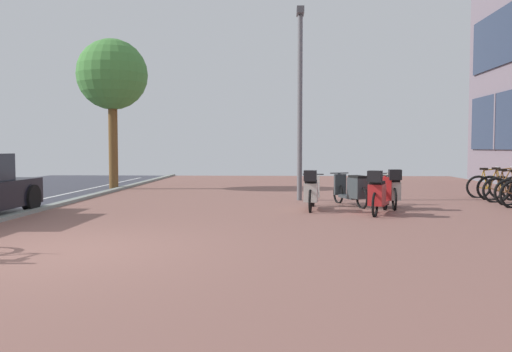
{
  "coord_description": "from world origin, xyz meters",
  "views": [
    {
      "loc": [
        3.18,
        -7.18,
        1.47
      ],
      "look_at": [
        2.77,
        2.19,
        0.96
      ],
      "focal_mm": 36.44,
      "sensor_mm": 36.0,
      "label": 1
    }
  ],
  "objects_px": {
    "bicycle_rack_10": "(490,187)",
    "scooter_mid": "(311,191)",
    "bicycle_rack_08": "(509,190)",
    "bicycle_rack_09": "(502,188)",
    "scooter_extra": "(392,190)",
    "lamp_post": "(300,94)",
    "scooter_near": "(353,190)",
    "scooter_far": "(379,194)",
    "street_tree": "(112,76)"
  },
  "relations": [
    {
      "from": "scooter_near",
      "to": "lamp_post",
      "type": "xyz_separation_m",
      "value": [
        -1.28,
        1.45,
        2.55
      ]
    },
    {
      "from": "bicycle_rack_10",
      "to": "street_tree",
      "type": "height_order",
      "value": "street_tree"
    },
    {
      "from": "scooter_mid",
      "to": "scooter_extra",
      "type": "bearing_deg",
      "value": 13.87
    },
    {
      "from": "scooter_far",
      "to": "street_tree",
      "type": "height_order",
      "value": "street_tree"
    },
    {
      "from": "street_tree",
      "to": "lamp_post",
      "type": "bearing_deg",
      "value": -29.97
    },
    {
      "from": "scooter_near",
      "to": "bicycle_rack_08",
      "type": "bearing_deg",
      "value": 13.74
    },
    {
      "from": "scooter_extra",
      "to": "scooter_far",
      "type": "bearing_deg",
      "value": -114.84
    },
    {
      "from": "scooter_mid",
      "to": "street_tree",
      "type": "relative_size",
      "value": 0.34
    },
    {
      "from": "scooter_near",
      "to": "lamp_post",
      "type": "relative_size",
      "value": 0.33
    },
    {
      "from": "bicycle_rack_08",
      "to": "bicycle_rack_09",
      "type": "height_order",
      "value": "bicycle_rack_09"
    },
    {
      "from": "scooter_extra",
      "to": "street_tree",
      "type": "height_order",
      "value": "street_tree"
    },
    {
      "from": "bicycle_rack_08",
      "to": "scooter_extra",
      "type": "distance_m",
      "value": 3.69
    },
    {
      "from": "scooter_near",
      "to": "lamp_post",
      "type": "height_order",
      "value": "lamp_post"
    },
    {
      "from": "bicycle_rack_09",
      "to": "lamp_post",
      "type": "height_order",
      "value": "lamp_post"
    },
    {
      "from": "bicycle_rack_08",
      "to": "bicycle_rack_09",
      "type": "xyz_separation_m",
      "value": [
        0.09,
        0.63,
        0.0
      ]
    },
    {
      "from": "scooter_mid",
      "to": "scooter_far",
      "type": "relative_size",
      "value": 1.0
    },
    {
      "from": "scooter_extra",
      "to": "bicycle_rack_08",
      "type": "bearing_deg",
      "value": 22.54
    },
    {
      "from": "scooter_far",
      "to": "lamp_post",
      "type": "distance_m",
      "value": 4.24
    },
    {
      "from": "scooter_mid",
      "to": "street_tree",
      "type": "height_order",
      "value": "street_tree"
    },
    {
      "from": "scooter_extra",
      "to": "lamp_post",
      "type": "relative_size",
      "value": 0.33
    },
    {
      "from": "bicycle_rack_10",
      "to": "lamp_post",
      "type": "relative_size",
      "value": 0.24
    },
    {
      "from": "scooter_mid",
      "to": "lamp_post",
      "type": "xyz_separation_m",
      "value": [
        -0.19,
        2.31,
        2.52
      ]
    },
    {
      "from": "bicycle_rack_10",
      "to": "scooter_extra",
      "type": "height_order",
      "value": "scooter_extra"
    },
    {
      "from": "bicycle_rack_09",
      "to": "street_tree",
      "type": "height_order",
      "value": "street_tree"
    },
    {
      "from": "bicycle_rack_10",
      "to": "street_tree",
      "type": "distance_m",
      "value": 12.91
    },
    {
      "from": "bicycle_rack_10",
      "to": "scooter_far",
      "type": "xyz_separation_m",
      "value": [
        -3.95,
        -3.86,
        0.12
      ]
    },
    {
      "from": "bicycle_rack_08",
      "to": "scooter_extra",
      "type": "height_order",
      "value": "scooter_extra"
    },
    {
      "from": "scooter_near",
      "to": "scooter_extra",
      "type": "distance_m",
      "value": 0.96
    },
    {
      "from": "scooter_near",
      "to": "lamp_post",
      "type": "bearing_deg",
      "value": 131.5
    },
    {
      "from": "bicycle_rack_08",
      "to": "bicycle_rack_09",
      "type": "relative_size",
      "value": 1.04
    },
    {
      "from": "bicycle_rack_08",
      "to": "scooter_far",
      "type": "bearing_deg",
      "value": -146.71
    },
    {
      "from": "bicycle_rack_10",
      "to": "scooter_far",
      "type": "bearing_deg",
      "value": -135.63
    },
    {
      "from": "street_tree",
      "to": "scooter_near",
      "type": "bearing_deg",
      "value": -33.75
    },
    {
      "from": "scooter_extra",
      "to": "lamp_post",
      "type": "height_order",
      "value": "lamp_post"
    },
    {
      "from": "scooter_extra",
      "to": "street_tree",
      "type": "relative_size",
      "value": 0.33
    },
    {
      "from": "bicycle_rack_08",
      "to": "street_tree",
      "type": "height_order",
      "value": "street_tree"
    },
    {
      "from": "bicycle_rack_09",
      "to": "scooter_mid",
      "type": "height_order",
      "value": "bicycle_rack_09"
    },
    {
      "from": "bicycle_rack_10",
      "to": "lamp_post",
      "type": "height_order",
      "value": "lamp_post"
    },
    {
      "from": "scooter_extra",
      "to": "street_tree",
      "type": "bearing_deg",
      "value": 147.31
    },
    {
      "from": "bicycle_rack_09",
      "to": "scooter_far",
      "type": "xyz_separation_m",
      "value": [
        -4.05,
        -3.23,
        0.11
      ]
    },
    {
      "from": "bicycle_rack_09",
      "to": "scooter_extra",
      "type": "distance_m",
      "value": 4.06
    },
    {
      "from": "bicycle_rack_10",
      "to": "scooter_mid",
      "type": "xyz_separation_m",
      "value": [
        -5.39,
        -3.17,
        0.11
      ]
    },
    {
      "from": "scooter_far",
      "to": "scooter_mid",
      "type": "bearing_deg",
      "value": 154.27
    },
    {
      "from": "bicycle_rack_09",
      "to": "scooter_near",
      "type": "height_order",
      "value": "bicycle_rack_09"
    },
    {
      "from": "scooter_mid",
      "to": "lamp_post",
      "type": "bearing_deg",
      "value": 94.64
    },
    {
      "from": "scooter_mid",
      "to": "bicycle_rack_09",
      "type": "bearing_deg",
      "value": 24.82
    },
    {
      "from": "bicycle_rack_10",
      "to": "scooter_near",
      "type": "xyz_separation_m",
      "value": [
        -4.29,
        -2.31,
        0.08
      ]
    },
    {
      "from": "scooter_near",
      "to": "scooter_mid",
      "type": "height_order",
      "value": "scooter_mid"
    },
    {
      "from": "scooter_near",
      "to": "scooter_far",
      "type": "height_order",
      "value": "scooter_far"
    },
    {
      "from": "bicycle_rack_09",
      "to": "scooter_near",
      "type": "relative_size",
      "value": 0.76
    }
  ]
}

